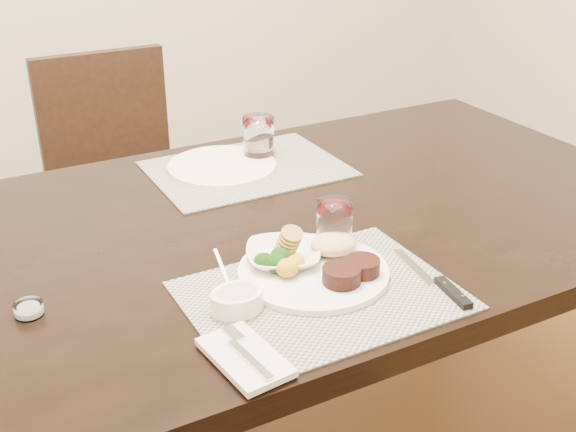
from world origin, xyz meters
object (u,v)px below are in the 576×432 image
steak_knife (443,286)px  far_plate (222,166)px  chair_far (119,181)px  cracker_bowl (283,256)px  dinner_plate (321,266)px  wine_glass_near (334,227)px

steak_knife → far_plate: size_ratio=0.86×
chair_far → cracker_bowl: size_ratio=5.02×
dinner_plate → far_plate: (0.04, 0.55, -0.01)m
dinner_plate → chair_far: bearing=77.4°
chair_far → dinner_plate: chair_far is taller
steak_knife → wine_glass_near: 0.24m
steak_knife → cracker_bowl: bearing=143.5°
steak_knife → wine_glass_near: size_ratio=2.38×
wine_glass_near → cracker_bowl: bearing=-172.6°
dinner_plate → cracker_bowl: 0.08m
dinner_plate → wine_glass_near: size_ratio=2.86×
chair_far → dinner_plate: bearing=-87.3°
dinner_plate → wine_glass_near: 0.11m
chair_far → cracker_bowl: chair_far is taller
chair_far → cracker_bowl: 1.15m
chair_far → steak_knife: chair_far is taller
steak_knife → wine_glass_near: (-0.09, 0.22, 0.04)m
wine_glass_near → far_plate: 0.48m
steak_knife → dinner_plate: bearing=146.7°
chair_far → steak_knife: size_ratio=3.92×
wine_glass_near → chair_far: bearing=96.8°
dinner_plate → wine_glass_near: (0.08, 0.08, 0.03)m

